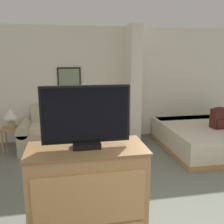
# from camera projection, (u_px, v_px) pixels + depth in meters

# --- Properties ---
(wall_back) EXTENTS (6.87, 0.16, 2.60)m
(wall_back) POSITION_uv_depth(u_px,v_px,m) (123.00, 85.00, 5.88)
(wall_back) COLOR silver
(wall_back) RESTS_ON ground_plane
(wall_partition_pillar) EXTENTS (0.24, 0.67, 2.60)m
(wall_partition_pillar) POSITION_uv_depth(u_px,v_px,m) (132.00, 86.00, 5.52)
(wall_partition_pillar) COLOR silver
(wall_partition_pillar) RESTS_ON ground_plane
(couch) EXTENTS (2.16, 0.84, 0.90)m
(couch) POSITION_uv_depth(u_px,v_px,m) (72.00, 133.00, 5.40)
(couch) COLOR #B7AD8E
(couch) RESTS_ON ground_plane
(coffee_table) EXTENTS (0.61, 0.42, 0.44)m
(coffee_table) POSITION_uv_depth(u_px,v_px,m) (75.00, 147.00, 4.46)
(coffee_table) COLOR #B27F4C
(coffee_table) RESTS_ON ground_plane
(side_table) EXTENTS (0.40, 0.40, 0.52)m
(side_table) POSITION_uv_depth(u_px,v_px,m) (12.00, 132.00, 5.14)
(side_table) COLOR #B27F4C
(side_table) RESTS_ON ground_plane
(table_lamp) EXTENTS (0.28, 0.28, 0.38)m
(table_lamp) POSITION_uv_depth(u_px,v_px,m) (11.00, 115.00, 5.06)
(table_lamp) COLOR tan
(table_lamp) RESTS_ON side_table
(tv_dresser) EXTENTS (1.05, 0.50, 1.18)m
(tv_dresser) POSITION_uv_depth(u_px,v_px,m) (88.00, 207.00, 2.32)
(tv_dresser) COLOR #B27F4C
(tv_dresser) RESTS_ON ground_plane
(tv) EXTENTS (0.76, 0.16, 0.55)m
(tv) POSITION_uv_depth(u_px,v_px,m) (86.00, 117.00, 2.13)
(tv) COLOR black
(tv) RESTS_ON tv_dresser
(bed) EXTENTS (1.88, 1.98, 0.51)m
(bed) POSITION_uv_depth(u_px,v_px,m) (207.00, 137.00, 5.36)
(bed) COLOR #B27F4C
(bed) RESTS_ON ground_plane
(backpack) EXTENTS (0.30, 0.25, 0.44)m
(backpack) POSITION_uv_depth(u_px,v_px,m) (219.00, 117.00, 5.08)
(backpack) COLOR #471E19
(backpack) RESTS_ON bed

